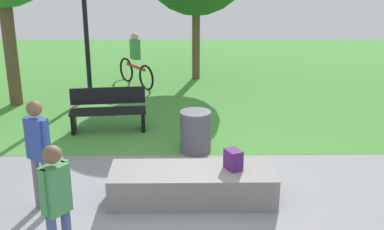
{
  "coord_description": "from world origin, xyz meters",
  "views": [
    {
      "loc": [
        0.09,
        -6.94,
        3.86
      ],
      "look_at": [
        0.2,
        0.9,
        1.16
      ],
      "focal_mm": 47.21,
      "sensor_mm": 36.0,
      "label": 1
    }
  ],
  "objects_px": {
    "backpack_on_ledge": "(233,160)",
    "skater_performing_trick": "(56,200)",
    "concrete_ledge": "(193,185)",
    "skater_watching": "(38,147)",
    "trash_bin": "(196,132)",
    "cyclist_on_bicycle": "(136,63)",
    "park_bench_far_right": "(108,109)"
  },
  "relations": [
    {
      "from": "trash_bin",
      "to": "cyclist_on_bicycle",
      "type": "height_order",
      "value": "cyclist_on_bicycle"
    },
    {
      "from": "concrete_ledge",
      "to": "skater_watching",
      "type": "xyz_separation_m",
      "value": [
        -2.26,
        -0.29,
        0.76
      ]
    },
    {
      "from": "concrete_ledge",
      "to": "backpack_on_ledge",
      "type": "xyz_separation_m",
      "value": [
        0.63,
        0.03,
        0.41
      ]
    },
    {
      "from": "backpack_on_ledge",
      "to": "skater_performing_trick",
      "type": "relative_size",
      "value": 0.19
    },
    {
      "from": "skater_watching",
      "to": "cyclist_on_bicycle",
      "type": "distance_m",
      "value": 7.09
    },
    {
      "from": "skater_watching",
      "to": "park_bench_far_right",
      "type": "xyz_separation_m",
      "value": [
        0.5,
        3.42,
        -0.53
      ]
    },
    {
      "from": "backpack_on_ledge",
      "to": "skater_watching",
      "type": "distance_m",
      "value": 2.93
    },
    {
      "from": "cyclist_on_bicycle",
      "to": "skater_watching",
      "type": "bearing_deg",
      "value": -96.19
    },
    {
      "from": "park_bench_far_right",
      "to": "concrete_ledge",
      "type": "bearing_deg",
      "value": -60.62
    },
    {
      "from": "cyclist_on_bicycle",
      "to": "skater_performing_trick",
      "type": "bearing_deg",
      "value": -90.91
    },
    {
      "from": "trash_bin",
      "to": "cyclist_on_bicycle",
      "type": "distance_m",
      "value": 5.09
    },
    {
      "from": "park_bench_far_right",
      "to": "backpack_on_ledge",
      "type": "bearing_deg",
      "value": -52.33
    },
    {
      "from": "park_bench_far_right",
      "to": "cyclist_on_bicycle",
      "type": "height_order",
      "value": "cyclist_on_bicycle"
    },
    {
      "from": "cyclist_on_bicycle",
      "to": "backpack_on_ledge",
      "type": "bearing_deg",
      "value": -72.41
    },
    {
      "from": "skater_watching",
      "to": "park_bench_far_right",
      "type": "relative_size",
      "value": 1.06
    },
    {
      "from": "park_bench_far_right",
      "to": "cyclist_on_bicycle",
      "type": "distance_m",
      "value": 3.63
    },
    {
      "from": "park_bench_far_right",
      "to": "cyclist_on_bicycle",
      "type": "xyz_separation_m",
      "value": [
        0.26,
        3.62,
        0.15
      ]
    },
    {
      "from": "concrete_ledge",
      "to": "cyclist_on_bicycle",
      "type": "distance_m",
      "value": 6.93
    },
    {
      "from": "skater_watching",
      "to": "trash_bin",
      "type": "relative_size",
      "value": 2.13
    },
    {
      "from": "concrete_ledge",
      "to": "park_bench_far_right",
      "type": "height_order",
      "value": "park_bench_far_right"
    },
    {
      "from": "backpack_on_ledge",
      "to": "skater_performing_trick",
      "type": "distance_m",
      "value": 2.94
    },
    {
      "from": "backpack_on_ledge",
      "to": "skater_watching",
      "type": "bearing_deg",
      "value": 69.72
    },
    {
      "from": "backpack_on_ledge",
      "to": "skater_performing_trick",
      "type": "height_order",
      "value": "skater_performing_trick"
    },
    {
      "from": "concrete_ledge",
      "to": "skater_watching",
      "type": "relative_size",
      "value": 1.49
    },
    {
      "from": "skater_performing_trick",
      "to": "backpack_on_ledge",
      "type": "bearing_deg",
      "value": 39.14
    },
    {
      "from": "backpack_on_ledge",
      "to": "park_bench_far_right",
      "type": "distance_m",
      "value": 3.92
    },
    {
      "from": "skater_performing_trick",
      "to": "cyclist_on_bicycle",
      "type": "bearing_deg",
      "value": 89.09
    },
    {
      "from": "backpack_on_ledge",
      "to": "park_bench_far_right",
      "type": "bearing_deg",
      "value": 11.09
    },
    {
      "from": "trash_bin",
      "to": "cyclist_on_bicycle",
      "type": "xyz_separation_m",
      "value": [
        -1.58,
        4.83,
        0.23
      ]
    },
    {
      "from": "skater_watching",
      "to": "trash_bin",
      "type": "height_order",
      "value": "skater_watching"
    },
    {
      "from": "park_bench_far_right",
      "to": "skater_watching",
      "type": "bearing_deg",
      "value": -98.33
    },
    {
      "from": "skater_performing_trick",
      "to": "park_bench_far_right",
      "type": "height_order",
      "value": "skater_performing_trick"
    }
  ]
}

